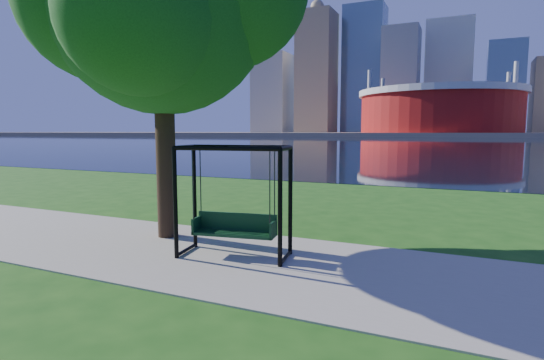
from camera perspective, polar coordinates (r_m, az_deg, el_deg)
The scene contains 7 objects.
ground at distance 8.69m, azimuth -1.80°, elevation -9.97°, with size 900.00×900.00×0.00m, color #1E5114.
path at distance 8.26m, azimuth -3.37°, elevation -10.75°, with size 120.00×4.00×0.03m, color #9E937F.
river at distance 109.56m, azimuth 22.66°, elevation 4.72°, with size 900.00×180.00×0.02m, color black.
far_bank at distance 313.49m, azimuth 23.97°, elevation 5.68°, with size 900.00×228.00×2.00m, color #937F60.
stadium at distance 243.14m, azimuth 21.52°, elevation 8.83°, with size 83.00×83.00×32.00m.
skyline at distance 328.66m, azimuth 23.52°, elevation 11.81°, with size 392.00×66.00×96.50m.
swing at distance 8.32m, azimuth -5.10°, elevation -3.20°, with size 2.27×1.27×2.20m.
Camera 1 is at (3.70, -7.47, 2.46)m, focal length 28.00 mm.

